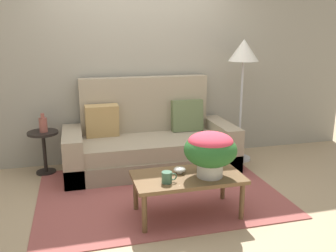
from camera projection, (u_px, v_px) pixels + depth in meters
name	position (u px, v px, depth m)	size (l,w,h in m)	color
ground_plane	(156.00, 189.00, 4.06)	(14.00, 14.00, 0.00)	tan
wall_back	(136.00, 58.00, 4.79)	(6.40, 0.12, 2.76)	gray
area_rug	(158.00, 192.00, 3.97)	(2.55, 1.87, 0.01)	#994C47
couch	(149.00, 143.00, 4.64)	(2.14, 0.89, 1.15)	gray
coffee_table	(188.00, 180.00, 3.40)	(1.03, 0.55, 0.41)	brown
side_table	(44.00, 145.00, 4.43)	(0.37, 0.37, 0.54)	black
floor_lamp	(243.00, 59.00, 4.68)	(0.39, 0.39, 1.63)	#B2B2B7
potted_plant	(210.00, 149.00, 3.30)	(0.49, 0.49, 0.42)	#B7B2A8
coffee_mug	(167.00, 177.00, 3.21)	(0.14, 0.09, 0.10)	#3D664C
snack_bowl	(180.00, 170.00, 3.43)	(0.12, 0.12, 0.06)	silver
table_vase	(43.00, 124.00, 4.36)	(0.10, 0.10, 0.23)	#934C42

